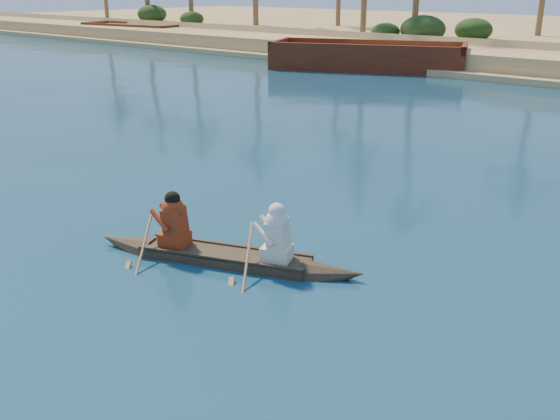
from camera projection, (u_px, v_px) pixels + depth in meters
The scene contains 4 objects.
ground at pixel (293, 195), 15.91m from camera, with size 160.00×160.00×0.00m, color #0B2B47.
canoe at pixel (225, 248), 12.01m from camera, with size 5.41×2.66×1.52m.
barge_left at pixel (133, 33), 60.24m from camera, with size 11.05×4.86×1.78m.
barge_mid at pixel (368, 58), 39.02m from camera, with size 12.49×8.22×1.98m.
Camera 1 is at (9.43, -11.78, 5.08)m, focal length 40.00 mm.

